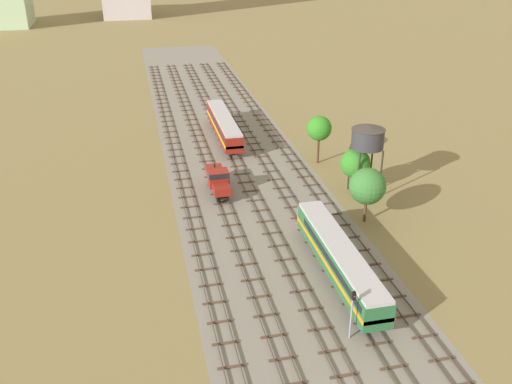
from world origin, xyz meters
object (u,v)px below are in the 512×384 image
Objects in this scene: diesel_railcar_centre_left_mid at (224,125)px; water_tower at (368,137)px; diesel_railcar_centre_nearest at (339,258)px; signal_post_nearest at (352,308)px; shunter_loco_left_near at (218,179)px.

water_tower is at bearing -59.32° from diesel_railcar_centre_left_mid.
signal_post_nearest reaches higher than diesel_railcar_centre_nearest.
shunter_loco_left_near is 0.41× the size of diesel_railcar_centre_left_mid.
signal_post_nearest is (-2.18, -9.01, 0.70)m from diesel_railcar_centre_nearest.
diesel_railcar_centre_nearest is at bearing -69.58° from shunter_loco_left_near.
diesel_railcar_centre_left_mid is at bearing 92.35° from signal_post_nearest.
diesel_railcar_centre_left_mid is at bearing 95.65° from diesel_railcar_centre_nearest.
shunter_loco_left_near is at bearing -101.94° from diesel_railcar_centre_left_mid.
signal_post_nearest is at bearing -103.60° from diesel_railcar_centre_nearest.
diesel_railcar_centre_left_mid is 53.11m from signal_post_nearest.
diesel_railcar_centre_left_mid is at bearing 78.06° from shunter_loco_left_near.
signal_post_nearest is at bearing -87.65° from diesel_railcar_centre_left_mid.
diesel_railcar_centre_left_mid reaches higher than shunter_loco_left_near.
diesel_railcar_centre_nearest is at bearing -84.35° from diesel_railcar_centre_left_mid.
shunter_loco_left_near is at bearing 110.42° from diesel_railcar_centre_nearest.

